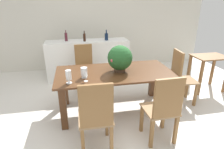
# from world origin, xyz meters

# --- Properties ---
(ground_plane) EXTENTS (7.04, 7.04, 0.00)m
(ground_plane) POSITION_xyz_m (0.00, 0.00, 0.00)
(ground_plane) COLOR silver
(back_wall) EXTENTS (6.40, 0.10, 2.60)m
(back_wall) POSITION_xyz_m (0.00, 2.60, 1.30)
(back_wall) COLOR beige
(back_wall) RESTS_ON ground
(dining_table) EXTENTS (1.97, 1.00, 0.73)m
(dining_table) POSITION_xyz_m (0.00, 0.08, 0.60)
(dining_table) COLOR #4C2D19
(dining_table) RESTS_ON ground
(chair_far_left) EXTENTS (0.44, 0.50, 0.99)m
(chair_far_left) POSITION_xyz_m (-0.45, 1.05, 0.54)
(chair_far_left) COLOR brown
(chair_far_left) RESTS_ON ground
(chair_foot_end) EXTENTS (0.44, 0.44, 1.04)m
(chair_foot_end) POSITION_xyz_m (1.25, 0.09, 0.56)
(chair_foot_end) COLOR brown
(chair_foot_end) RESTS_ON ground
(chair_near_right) EXTENTS (0.44, 0.44, 1.01)m
(chair_near_right) POSITION_xyz_m (0.45, -0.88, 0.55)
(chair_near_right) COLOR brown
(chair_near_right) RESTS_ON ground
(chair_near_left) EXTENTS (0.44, 0.47, 1.02)m
(chair_near_left) POSITION_xyz_m (-0.45, -0.88, 0.56)
(chair_near_left) COLOR brown
(chair_near_left) RESTS_ON ground
(flower_centerpiece) EXTENTS (0.42, 0.42, 0.45)m
(flower_centerpiece) POSITION_xyz_m (0.09, 0.09, 0.96)
(flower_centerpiece) COLOR #4C3828
(flower_centerpiece) RESTS_ON dining_table
(crystal_vase_left) EXTENTS (0.10, 0.10, 0.17)m
(crystal_vase_left) POSITION_xyz_m (-0.52, -0.08, 0.83)
(crystal_vase_left) COLOR silver
(crystal_vase_left) RESTS_ON dining_table
(crystal_vase_center_near) EXTENTS (0.09, 0.09, 0.20)m
(crystal_vase_center_near) POSITION_xyz_m (-0.75, -0.25, 0.85)
(crystal_vase_center_near) COLOR silver
(crystal_vase_center_near) RESTS_ON dining_table
(wine_glass) EXTENTS (0.06, 0.06, 0.16)m
(wine_glass) POSITION_xyz_m (-0.51, -0.23, 0.85)
(wine_glass) COLOR silver
(wine_glass) RESTS_ON dining_table
(kitchen_counter) EXTENTS (1.99, 0.54, 0.95)m
(kitchen_counter) POSITION_xyz_m (-0.32, 1.74, 0.48)
(kitchen_counter) COLOR white
(kitchen_counter) RESTS_ON ground
(wine_bottle_dark) EXTENTS (0.07, 0.07, 0.25)m
(wine_bottle_dark) POSITION_xyz_m (-0.82, 1.80, 1.05)
(wine_bottle_dark) COLOR #511E28
(wine_bottle_dark) RESTS_ON kitchen_counter
(wine_bottle_tall) EXTENTS (0.06, 0.06, 0.24)m
(wine_bottle_tall) POSITION_xyz_m (-0.39, 1.67, 1.05)
(wine_bottle_tall) COLOR black
(wine_bottle_tall) RESTS_ON kitchen_counter
(wine_bottle_green) EXTENTS (0.08, 0.08, 0.25)m
(wine_bottle_green) POSITION_xyz_m (0.14, 1.70, 1.04)
(wine_bottle_green) COLOR #0F1E38
(wine_bottle_green) RESTS_ON kitchen_counter
(side_table) EXTENTS (0.69, 0.50, 0.77)m
(side_table) POSITION_xyz_m (2.16, 0.51, 0.58)
(side_table) COLOR brown
(side_table) RESTS_ON ground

